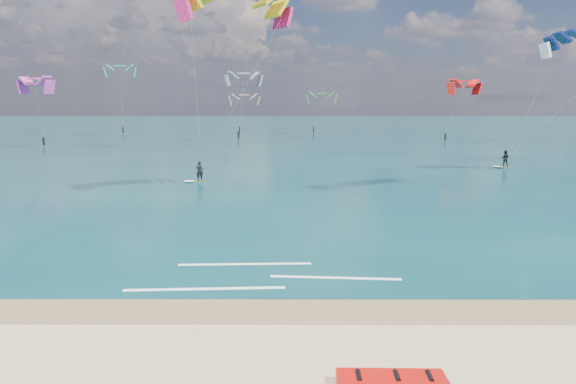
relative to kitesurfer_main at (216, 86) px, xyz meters
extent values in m
plane|color=tan|center=(4.49, 12.25, -8.51)|extent=(320.00, 320.00, 0.00)
cube|color=brown|center=(4.49, -24.75, -8.50)|extent=(320.00, 2.40, 0.01)
cube|color=#0A3139|center=(4.49, 76.25, -8.49)|extent=(320.00, 200.00, 0.04)
cube|color=#91C417|center=(-2.27, 4.05, -8.44)|extent=(1.42, 0.83, 0.06)
imported|color=black|center=(-2.27, 4.05, -7.52)|extent=(0.68, 0.48, 1.79)
cylinder|color=black|center=(-1.98, 3.75, -7.26)|extent=(0.53, 0.21, 0.04)
cube|color=#AFC01C|center=(29.65, 14.15, -8.44)|extent=(1.45, 0.57, 0.06)
imported|color=black|center=(29.65, 14.15, -7.52)|extent=(1.05, 0.93, 1.79)
cylinder|color=black|center=(29.97, 13.84, -7.21)|extent=(0.57, 0.09, 0.04)
cube|color=white|center=(7.85, -21.45, -8.46)|extent=(5.54, 0.64, 0.01)
cube|color=white|center=(2.53, -22.75, -8.46)|extent=(6.42, 0.59, 0.01)
cube|color=white|center=(3.87, -19.65, -8.46)|extent=(6.08, 0.46, 0.01)
camera|label=1|loc=(5.90, -42.09, -0.99)|focal=32.00mm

